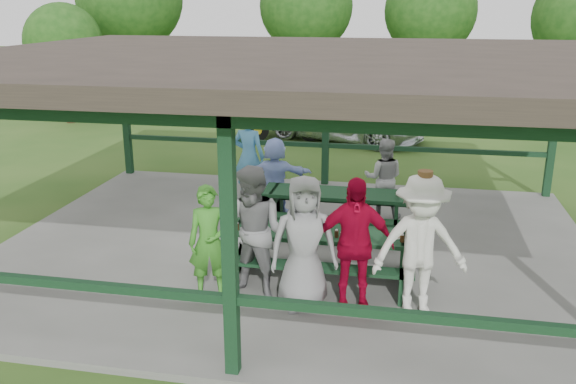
% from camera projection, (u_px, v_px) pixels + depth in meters
% --- Properties ---
extents(ground, '(90.00, 90.00, 0.00)m').
position_uv_depth(ground, '(295.00, 251.00, 10.48)').
color(ground, '#284D18').
rests_on(ground, ground).
extents(concrete_slab, '(10.00, 8.00, 0.10)m').
position_uv_depth(concrete_slab, '(295.00, 248.00, 10.46)').
color(concrete_slab, '#63635E').
rests_on(concrete_slab, ground).
extents(pavilion_structure, '(10.60, 8.60, 3.24)m').
position_uv_depth(pavilion_structure, '(295.00, 64.00, 9.53)').
color(pavilion_structure, black).
rests_on(pavilion_structure, concrete_slab).
extents(picnic_table_near, '(2.85, 1.39, 0.75)m').
position_uv_depth(picnic_table_near, '(318.00, 248.00, 9.07)').
color(picnic_table_near, black).
rests_on(picnic_table_near, concrete_slab).
extents(picnic_table_far, '(2.57, 1.39, 0.75)m').
position_uv_depth(picnic_table_far, '(334.00, 206.00, 10.95)').
color(picnic_table_far, black).
rests_on(picnic_table_far, concrete_slab).
extents(table_setting, '(2.47, 0.45, 0.10)m').
position_uv_depth(table_setting, '(319.00, 229.00, 9.01)').
color(table_setting, white).
rests_on(table_setting, picnic_table_near).
extents(contestant_green, '(0.68, 0.54, 1.62)m').
position_uv_depth(contestant_green, '(209.00, 242.00, 8.44)').
color(contestant_green, '#3B9027').
rests_on(contestant_green, concrete_slab).
extents(contestant_grey_left, '(1.09, 0.95, 1.90)m').
position_uv_depth(contestant_grey_left, '(255.00, 234.00, 8.34)').
color(contestant_grey_left, gray).
rests_on(contestant_grey_left, concrete_slab).
extents(contestant_grey_mid, '(1.04, 0.83, 1.85)m').
position_uv_depth(contestant_grey_mid, '(304.00, 243.00, 8.10)').
color(contestant_grey_mid, gray).
rests_on(contestant_grey_mid, concrete_slab).
extents(contestant_red, '(1.14, 0.63, 1.84)m').
position_uv_depth(contestant_red, '(353.00, 244.00, 8.07)').
color(contestant_red, '#A70525').
rests_on(contestant_red, concrete_slab).
extents(contestant_white_fedora, '(1.38, 0.99, 1.98)m').
position_uv_depth(contestant_white_fedora, '(420.00, 246.00, 7.88)').
color(contestant_white_fedora, silver).
rests_on(contestant_white_fedora, concrete_slab).
extents(spectator_lblue, '(1.48, 0.67, 1.54)m').
position_uv_depth(spectator_lblue, '(275.00, 176.00, 11.78)').
color(spectator_lblue, '#9BB2F0').
rests_on(spectator_lblue, concrete_slab).
extents(spectator_blue, '(0.74, 0.55, 1.86)m').
position_uv_depth(spectator_blue, '(249.00, 157.00, 12.60)').
color(spectator_blue, '#468AB8').
rests_on(spectator_blue, concrete_slab).
extents(spectator_grey, '(0.75, 0.59, 1.54)m').
position_uv_depth(spectator_grey, '(383.00, 178.00, 11.64)').
color(spectator_grey, '#949497').
rests_on(spectator_grey, concrete_slab).
extents(pickup_truck, '(5.30, 3.71, 1.34)m').
position_uv_depth(pickup_truck, '(349.00, 118.00, 18.76)').
color(pickup_truck, silver).
rests_on(pickup_truck, ground).
extents(farm_trailer, '(3.45, 1.87, 1.19)m').
position_uv_depth(farm_trailer, '(284.00, 118.00, 19.24)').
color(farm_trailer, navy).
rests_on(farm_trailer, ground).
extents(tree_left, '(3.72, 3.72, 5.82)m').
position_uv_depth(tree_left, '(306.00, 6.00, 24.30)').
color(tree_left, '#342014').
rests_on(tree_left, ground).
extents(tree_mid, '(3.55, 3.55, 5.54)m').
position_uv_depth(tree_mid, '(431.00, 11.00, 23.60)').
color(tree_mid, '#342014').
rests_on(tree_mid, ground).
extents(tree_edge_left, '(2.63, 2.63, 4.10)m').
position_uv_depth(tree_edge_left, '(63.00, 43.00, 20.85)').
color(tree_edge_left, '#342014').
rests_on(tree_edge_left, ground).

